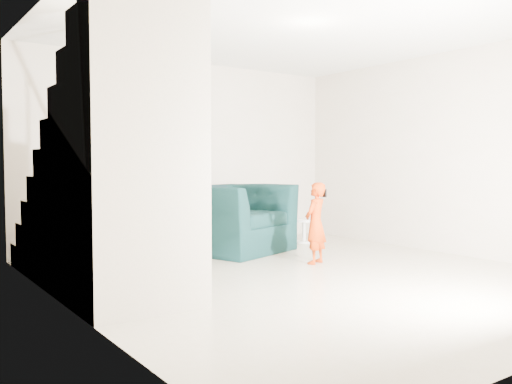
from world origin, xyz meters
TOP-DOWN VIEW (x-y plane):
  - floor at (0.00, 0.00)m, footprint 5.50×5.50m
  - ceiling at (0.00, 0.00)m, footprint 5.50×5.50m
  - back_wall at (0.00, 2.75)m, footprint 5.00×0.00m
  - left_wall at (-2.50, 0.00)m, footprint 0.00×5.50m
  - right_wall at (2.50, 0.00)m, footprint 0.00×5.50m
  - armchair at (0.24, 1.84)m, footprint 1.73×1.62m
  - toddler at (0.54, 0.51)m, footprint 0.42×0.36m
  - side_table at (1.56, 1.93)m, footprint 0.36×0.36m
  - staircase at (-2.00, 0.55)m, footprint 1.02×3.03m
  - cushion at (0.11, 2.20)m, footprint 0.40×0.19m
  - throw at (-0.35, 1.84)m, footprint 0.05×0.52m
  - phone at (0.64, 0.46)m, footprint 0.02×0.05m

SIDE VIEW (x-z plane):
  - floor at x=0.00m, z-range 0.00..0.00m
  - side_table at x=1.56m, z-range 0.06..0.43m
  - armchair at x=0.24m, z-range 0.00..0.91m
  - toddler at x=0.54m, z-range 0.00..0.98m
  - throw at x=-0.35m, z-range 0.28..0.87m
  - cushion at x=0.11m, z-range 0.50..0.90m
  - phone at x=0.64m, z-range 0.81..0.91m
  - staircase at x=-2.00m, z-range -0.86..2.76m
  - left_wall at x=-2.50m, z-range -1.40..4.10m
  - right_wall at x=2.50m, z-range -1.40..4.10m
  - back_wall at x=0.00m, z-range -1.15..3.85m
  - ceiling at x=0.00m, z-range 2.70..2.70m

